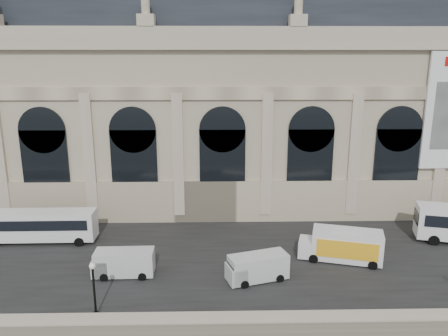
# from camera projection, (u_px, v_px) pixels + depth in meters

# --- Properties ---
(quay) EXTENTS (160.00, 70.00, 6.00)m
(quay) POSITION_uv_depth(u_px,v_px,m) (248.00, 208.00, 64.99)
(quay) COLOR gray
(quay) RESTS_ON ground
(street) EXTENTS (160.00, 24.00, 0.06)m
(street) POSITION_uv_depth(u_px,v_px,m) (264.00, 250.00, 43.89)
(street) COLOR #2D2D2D
(street) RESTS_ON quay
(parapet) EXTENTS (160.00, 1.40, 1.21)m
(parapet) POSITION_uv_depth(u_px,v_px,m) (285.00, 323.00, 30.76)
(parapet) COLOR gray
(parapet) RESTS_ON quay
(museum) EXTENTS (69.00, 18.70, 29.10)m
(museum) POSITION_uv_depth(u_px,v_px,m) (206.00, 98.00, 56.73)
(museum) COLOR beige
(museum) RESTS_ON quay
(bus_left) EXTENTS (11.62, 2.76, 3.41)m
(bus_left) POSITION_uv_depth(u_px,v_px,m) (39.00, 225.00, 45.28)
(bus_left) COLOR white
(bus_left) RESTS_ON quay
(van_b) EXTENTS (5.38, 2.31, 2.38)m
(van_b) POSITION_uv_depth(u_px,v_px,m) (121.00, 263.00, 38.48)
(van_b) COLOR silver
(van_b) RESTS_ON quay
(van_c) EXTENTS (5.64, 3.48, 2.35)m
(van_c) POSITION_uv_depth(u_px,v_px,m) (255.00, 268.00, 37.61)
(van_c) COLOR silver
(van_c) RESTS_ON quay
(box_truck) EXTENTS (8.01, 4.40, 3.08)m
(box_truck) POSITION_uv_depth(u_px,v_px,m) (342.00, 245.00, 41.27)
(box_truck) COLOR white
(box_truck) RESTS_ON quay
(lamp_left) EXTENTS (0.45, 0.45, 4.40)m
(lamp_left) POSITION_uv_depth(u_px,v_px,m) (94.00, 291.00, 32.04)
(lamp_left) COLOR black
(lamp_left) RESTS_ON quay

